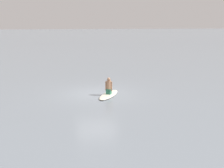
# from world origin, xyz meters

# --- Properties ---
(ground_plane) EXTENTS (400.00, 400.00, 0.00)m
(ground_plane) POSITION_xyz_m (0.00, 0.00, 0.00)
(ground_plane) COLOR gray
(surfboard) EXTENTS (2.67, 2.00, 0.11)m
(surfboard) POSITION_xyz_m (0.73, 0.63, 0.05)
(surfboard) COLOR silver
(surfboard) RESTS_ON ground
(person_paddler) EXTENTS (0.42, 0.41, 1.00)m
(person_paddler) POSITION_xyz_m (0.73, 0.63, 0.56)
(person_paddler) COLOR #26664C
(person_paddler) RESTS_ON surfboard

